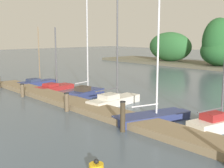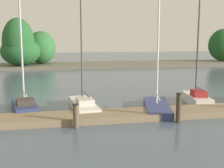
{
  "view_description": "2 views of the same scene",
  "coord_description": "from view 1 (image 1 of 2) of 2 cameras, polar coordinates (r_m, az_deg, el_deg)",
  "views": [
    {
      "loc": [
        12.3,
        -0.8,
        4.56
      ],
      "look_at": [
        -1.04,
        10.97,
        1.61
      ],
      "focal_mm": 47.75,
      "sensor_mm": 36.0,
      "label": 1
    },
    {
      "loc": [
        -3.37,
        -4.3,
        4.14
      ],
      "look_at": [
        -0.5,
        10.51,
        1.72
      ],
      "focal_mm": 46.19,
      "sensor_mm": 36.0,
      "label": 2
    }
  ],
  "objects": [
    {
      "name": "sailboat_3",
      "position": [
        19.6,
        0.61,
        -2.82
      ],
      "size": [
        1.51,
        4.34,
        8.23
      ],
      "rotation": [
        0.0,
        0.0,
        1.66
      ],
      "color": "silver",
      "rests_on": "ground"
    },
    {
      "name": "sailboat_2",
      "position": [
        22.15,
        -4.86,
        -1.24
      ],
      "size": [
        1.79,
        3.25,
        8.36
      ],
      "rotation": [
        0.0,
        0.0,
        1.79
      ],
      "color": "navy",
      "rests_on": "ground"
    },
    {
      "name": "mooring_piling_3",
      "position": [
        14.12,
        2.07,
        -6.24
      ],
      "size": [
        0.28,
        0.28,
        1.48
      ],
      "color": "#3D3323",
      "rests_on": "ground"
    },
    {
      "name": "sailboat_4",
      "position": [
        16.16,
        8.16,
        -5.98
      ],
      "size": [
        2.29,
        4.56,
        6.64
      ],
      "rotation": [
        0.0,
        0.0,
        1.32
      ],
      "color": "navy",
      "rests_on": "ground"
    },
    {
      "name": "sailboat_5",
      "position": [
        15.41,
        19.84,
        -6.67
      ],
      "size": [
        1.59,
        3.56,
        6.8
      ],
      "rotation": [
        0.0,
        0.0,
        1.41
      ],
      "color": "silver",
      "rests_on": "ground"
    },
    {
      "name": "sailboat_1",
      "position": [
        25.42,
        -10.79,
        -0.4
      ],
      "size": [
        1.69,
        3.57,
        5.15
      ],
      "rotation": [
        0.0,
        0.0,
        1.69
      ],
      "color": "maroon",
      "rests_on": "ground"
    },
    {
      "name": "mooring_piling_2",
      "position": [
        18.07,
        -8.68,
        -3.44
      ],
      "size": [
        0.31,
        0.31,
        1.13
      ],
      "color": "brown",
      "rests_on": "ground"
    },
    {
      "name": "sailboat_0",
      "position": [
        28.12,
        -13.89,
        0.35
      ],
      "size": [
        1.4,
        3.68,
        5.26
      ],
      "rotation": [
        0.0,
        0.0,
        1.61
      ],
      "color": "navy",
      "rests_on": "ground"
    },
    {
      "name": "mooring_piling_1",
      "position": [
        23.03,
        -16.79,
        -1.16
      ],
      "size": [
        0.31,
        0.31,
        0.97
      ],
      "color": "brown",
      "rests_on": "ground"
    },
    {
      "name": "dock_pier",
      "position": [
        16.83,
        -0.61,
        -5.68
      ],
      "size": [
        29.11,
        1.8,
        0.35
      ],
      "color": "#847051",
      "rests_on": "ground"
    }
  ]
}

